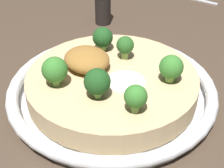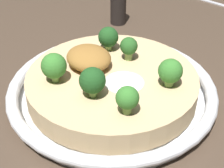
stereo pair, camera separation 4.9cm
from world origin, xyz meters
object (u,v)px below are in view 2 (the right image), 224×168
object	(u,v)px
broccoli_back	(129,47)
broccoli_front_right	(127,98)
broccoli_front_left	(54,66)
broccoli_front	(92,81)
broccoli_back_right	(170,72)
pepper_shaker	(118,1)
broccoli_left	(108,37)
risotto_bowl	(112,87)

from	to	relation	value
broccoli_back	broccoli_front_right	xyz separation A→B (m)	(0.08, -0.09, 0.00)
broccoli_front_left	broccoli_front	world-z (taller)	same
broccoli_back_right	broccoli_front	bearing A→B (deg)	-120.49
broccoli_front_right	pepper_shaker	bearing A→B (deg)	137.50
broccoli_back_right	broccoli_front_left	xyz separation A→B (m)	(-0.11, -0.10, 0.00)
broccoli_back	broccoli_front_left	distance (m)	0.12
broccoli_left	pepper_shaker	distance (m)	0.18
risotto_bowl	broccoli_back	distance (m)	0.06
broccoli_front_right	broccoli_front	distance (m)	0.05
broccoli_left	broccoli_front_right	bearing A→B (deg)	-34.62
broccoli_back	broccoli_front	world-z (taller)	broccoli_front
pepper_shaker	broccoli_left	bearing A→B (deg)	-49.21
broccoli_back	broccoli_left	bearing A→B (deg)	-177.57
risotto_bowl	broccoli_left	xyz separation A→B (m)	(-0.06, 0.04, 0.04)
broccoli_front_left	pepper_shaker	xyz separation A→B (m)	(-0.13, 0.25, -0.02)
broccoli_front_left	broccoli_front_right	world-z (taller)	broccoli_front_left
broccoli_back	broccoli_front_left	world-z (taller)	broccoli_front_left
broccoli_front_right	risotto_bowl	bearing A→B (deg)	148.99
broccoli_back_right	broccoli_front_left	size ratio (longest dim) A/B	0.94
broccoli_front	broccoli_left	bearing A→B (deg)	127.57
broccoli_front_left	risotto_bowl	bearing A→B (deg)	57.42
broccoli_back	broccoli_front_right	world-z (taller)	broccoli_front_right
broccoli_front_left	broccoli_back	bearing A→B (deg)	75.54
risotto_bowl	broccoli_back_right	size ratio (longest dim) A/B	7.64
broccoli_back	broccoli_back_right	size ratio (longest dim) A/B	0.91
risotto_bowl	pepper_shaker	xyz separation A→B (m)	(-0.17, 0.18, 0.03)
broccoli_front_right	broccoli_left	distance (m)	0.15
risotto_bowl	broccoli_back_right	xyz separation A→B (m)	(0.07, 0.04, 0.04)
broccoli_back_right	broccoli_front_left	distance (m)	0.15
broccoli_front	broccoli_left	distance (m)	0.12
broccoli_front	broccoli_left	world-z (taller)	broccoli_front
broccoli_back_right	broccoli_front_left	world-z (taller)	broccoli_front_left
broccoli_front	risotto_bowl	bearing A→B (deg)	109.50
broccoli_back_right	broccoli_left	xyz separation A→B (m)	(-0.13, 0.01, -0.00)
broccoli_back	broccoli_front_left	size ratio (longest dim) A/B	0.86
broccoli_back	pepper_shaker	size ratio (longest dim) A/B	0.38
broccoli_front_left	broccoli_left	xyz separation A→B (m)	(-0.01, 0.11, -0.00)
broccoli_back_right	broccoli_left	size ratio (longest dim) A/B	1.04
risotto_bowl	broccoli_back	bearing A→B (deg)	105.92
broccoli_back	risotto_bowl	bearing A→B (deg)	-74.08
broccoli_front_right	pepper_shaker	distance (m)	0.33
risotto_bowl	broccoli_left	distance (m)	0.08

